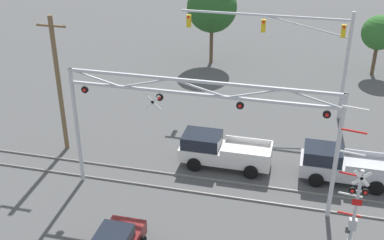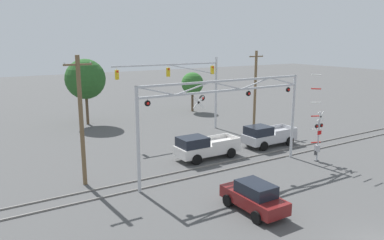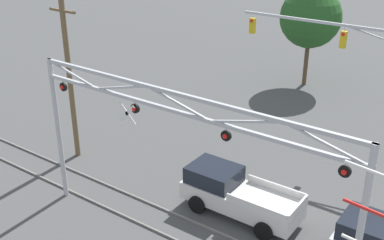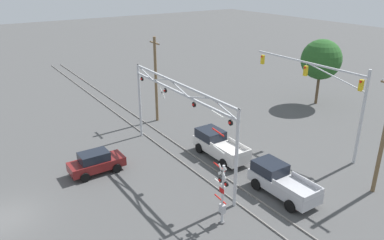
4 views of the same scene
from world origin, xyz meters
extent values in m
plane|color=#4C4C4C|center=(0.00, 0.00, 0.00)|extent=(200.00, 200.00, 0.00)
cube|color=gray|center=(0.00, 13.15, 0.05)|extent=(80.00, 0.08, 0.10)
cube|color=gray|center=(0.00, 14.59, 0.05)|extent=(80.00, 0.08, 0.10)
cylinder|color=#B7BABF|center=(-6.79, 12.87, 3.39)|extent=(0.22, 0.22, 6.79)
cylinder|color=#B7BABF|center=(6.79, 12.87, 3.39)|extent=(0.22, 0.22, 6.79)
cube|color=#B7BABF|center=(0.00, 12.87, 6.04)|extent=(13.80, 0.14, 0.14)
cube|color=#B7BABF|center=(0.00, 12.87, 6.72)|extent=(13.80, 0.14, 0.14)
cube|color=#B7BABF|center=(-5.43, 12.87, 6.38)|extent=(2.73, 0.08, 0.76)
cube|color=#B7BABF|center=(-2.72, 12.87, 6.38)|extent=(2.73, 0.08, 0.76)
cube|color=#B7BABF|center=(0.00, 12.87, 6.38)|extent=(2.73, 0.08, 0.76)
cube|color=#B7BABF|center=(2.72, 12.87, 6.38)|extent=(2.73, 0.08, 0.76)
cube|color=#B7BABF|center=(5.43, 12.87, 6.38)|extent=(2.73, 0.08, 0.76)
cylinder|color=black|center=(-6.08, 12.87, 5.68)|extent=(0.38, 0.10, 0.38)
sphere|color=red|center=(-6.08, 12.80, 5.68)|extent=(0.18, 0.18, 0.18)
cylinder|color=#B7BABF|center=(-6.08, 12.87, 5.92)|extent=(0.04, 0.04, 0.10)
cylinder|color=black|center=(-2.03, 12.87, 5.68)|extent=(0.38, 0.10, 0.38)
sphere|color=red|center=(-2.03, 12.80, 5.68)|extent=(0.18, 0.18, 0.18)
cylinder|color=#B7BABF|center=(-2.03, 12.87, 5.92)|extent=(0.04, 0.04, 0.10)
cylinder|color=black|center=(2.03, 12.87, 5.68)|extent=(0.38, 0.10, 0.38)
sphere|color=red|center=(2.03, 12.80, 5.68)|extent=(0.18, 0.18, 0.18)
cylinder|color=#B7BABF|center=(2.03, 12.87, 5.92)|extent=(0.04, 0.04, 0.10)
cylinder|color=black|center=(6.08, 12.87, 5.68)|extent=(0.38, 0.10, 0.38)
sphere|color=red|center=(6.08, 12.80, 5.68)|extent=(0.18, 0.18, 0.18)
cylinder|color=#B7BABF|center=(6.08, 12.87, 5.92)|extent=(0.04, 0.04, 0.10)
cube|color=white|center=(-2.38, 12.77, 5.42)|extent=(0.88, 0.03, 0.88)
cube|color=white|center=(-2.38, 12.77, 5.42)|extent=(0.88, 0.03, 0.88)
cylinder|color=black|center=(-2.38, 12.74, 5.42)|extent=(0.04, 0.04, 0.02)
cylinder|color=#B7BABF|center=(7.80, 11.05, 2.00)|extent=(0.16, 0.16, 4.00)
cylinder|color=#59595B|center=(7.80, 11.05, 0.05)|extent=(0.35, 0.35, 0.10)
cube|color=white|center=(7.80, 10.94, 3.65)|extent=(0.78, 0.03, 0.78)
cube|color=white|center=(7.80, 10.94, 3.65)|extent=(0.78, 0.03, 0.78)
cylinder|color=black|center=(7.80, 10.92, 3.65)|extent=(0.04, 0.04, 0.02)
cylinder|color=black|center=(7.52, 11.05, 2.90)|extent=(0.32, 0.09, 0.32)
sphere|color=red|center=(7.52, 10.99, 2.90)|extent=(0.16, 0.16, 0.16)
cylinder|color=black|center=(8.08, 11.05, 2.90)|extent=(0.32, 0.09, 0.32)
sphere|color=red|center=(8.08, 10.99, 2.90)|extent=(0.16, 0.16, 0.16)
cube|color=#B7BABF|center=(7.80, 11.05, 2.90)|extent=(0.64, 0.06, 0.06)
cube|color=red|center=(7.80, 10.95, 2.35)|extent=(0.44, 0.02, 0.32)
cube|color=#B2B2B7|center=(7.80, 11.05, 1.05)|extent=(0.36, 0.28, 0.56)
cylinder|color=red|center=(7.57, 11.05, 1.59)|extent=(1.08, 0.09, 0.19)
cylinder|color=white|center=(7.47, 11.05, 2.66)|extent=(1.08, 0.09, 0.19)
cylinder|color=red|center=(7.37, 11.05, 3.73)|extent=(1.08, 0.09, 0.19)
cylinder|color=white|center=(7.27, 11.05, 4.80)|extent=(1.08, 0.09, 0.19)
cylinder|color=red|center=(7.17, 11.05, 5.87)|extent=(1.08, 0.09, 0.19)
cylinder|color=white|center=(7.08, 11.05, 6.94)|extent=(1.08, 0.09, 0.19)
cube|color=#3F3F42|center=(7.65, 11.05, 0.70)|extent=(0.24, 0.12, 0.36)
cylinder|color=#B7BABF|center=(7.59, 24.69, 3.86)|extent=(0.24, 0.24, 7.72)
cube|color=#B7BABF|center=(1.78, 24.69, 7.12)|extent=(11.62, 0.14, 0.14)
cube|color=#B7BABF|center=(4.68, 24.69, 6.52)|extent=(5.83, 0.08, 1.28)
cylinder|color=#B7BABF|center=(-3.53, 24.69, 6.97)|extent=(0.04, 0.04, 0.30)
cube|color=gold|center=(-3.53, 24.69, 6.38)|extent=(0.30, 0.26, 0.87)
sphere|color=red|center=(-3.53, 24.53, 6.69)|extent=(0.18, 0.18, 0.18)
cylinder|color=#B7BABF|center=(1.78, 24.69, 6.97)|extent=(0.04, 0.04, 0.30)
cube|color=gold|center=(1.78, 24.69, 6.38)|extent=(0.30, 0.26, 0.87)
sphere|color=red|center=(1.78, 24.53, 6.69)|extent=(0.18, 0.18, 0.18)
cylinder|color=#B7BABF|center=(7.09, 24.69, 6.97)|extent=(0.04, 0.04, 0.30)
cube|color=gold|center=(7.09, 24.69, 6.38)|extent=(0.30, 0.26, 0.87)
sphere|color=red|center=(7.09, 24.53, 6.69)|extent=(0.18, 0.18, 0.18)
cube|color=silver|center=(0.83, 16.34, 0.81)|extent=(5.40, 1.97, 0.79)
cube|color=black|center=(-0.61, 16.34, 1.58)|extent=(2.22, 1.81, 0.76)
cube|color=silver|center=(2.04, 15.40, 1.38)|extent=(2.78, 0.08, 0.34)
cube|color=silver|center=(2.04, 17.29, 1.38)|extent=(2.78, 0.08, 0.34)
cube|color=silver|center=(3.48, 16.34, 1.38)|extent=(0.10, 1.89, 0.34)
cylinder|color=black|center=(-0.85, 15.34, 0.42)|extent=(0.84, 0.24, 0.84)
cylinder|color=black|center=(-0.85, 17.34, 0.42)|extent=(0.84, 0.24, 0.84)
cylinder|color=black|center=(2.50, 15.34, 0.42)|extent=(0.84, 0.24, 0.84)
cylinder|color=black|center=(2.50, 17.34, 0.42)|extent=(0.84, 0.24, 0.84)
cube|color=#B7B7BC|center=(7.73, 16.40, 0.81)|extent=(5.12, 1.97, 0.79)
cube|color=black|center=(6.37, 16.40, 1.58)|extent=(2.10, 1.81, 0.76)
cube|color=#B7B7BC|center=(8.88, 15.45, 1.38)|extent=(2.62, 0.08, 0.34)
cube|color=#B7B7BC|center=(8.88, 17.34, 1.38)|extent=(2.62, 0.08, 0.34)
cube|color=#B7B7BC|center=(10.24, 16.40, 1.38)|extent=(0.10, 1.89, 0.34)
cylinder|color=black|center=(6.14, 15.40, 0.42)|extent=(0.84, 0.24, 0.84)
cylinder|color=black|center=(6.14, 17.39, 0.42)|extent=(0.84, 0.24, 0.84)
cylinder|color=black|center=(9.32, 15.40, 0.42)|extent=(0.84, 0.24, 0.84)
cylinder|color=black|center=(9.32, 17.39, 0.42)|extent=(0.84, 0.24, 0.84)
cube|color=maroon|center=(-2.45, 6.93, 0.71)|extent=(1.71, 4.16, 0.70)
cube|color=black|center=(-2.45, 6.76, 1.40)|extent=(1.45, 2.16, 0.67)
cylinder|color=black|center=(-3.31, 8.17, 0.36)|extent=(0.24, 0.71, 0.71)
cylinder|color=black|center=(-1.58, 8.17, 0.36)|extent=(0.24, 0.71, 0.71)
cylinder|color=black|center=(-3.31, 5.68, 0.36)|extent=(0.24, 0.71, 0.71)
cylinder|color=black|center=(-1.58, 5.68, 0.36)|extent=(0.24, 0.71, 0.71)
cylinder|color=brown|center=(-9.37, 15.97, 4.30)|extent=(0.28, 0.28, 8.59)
cube|color=brown|center=(-9.37, 15.97, 7.99)|extent=(1.80, 0.12, 0.12)
cylinder|color=silver|center=(-10.19, 15.97, 8.09)|extent=(0.08, 0.08, 0.12)
cylinder|color=silver|center=(-8.55, 15.97, 8.09)|extent=(0.08, 0.08, 0.12)
cylinder|color=brown|center=(10.87, 22.10, 4.20)|extent=(0.28, 0.28, 8.40)
cylinder|color=silver|center=(10.05, 22.10, 7.90)|extent=(0.08, 0.08, 0.12)
cylinder|color=brown|center=(-3.77, 33.97, 1.81)|extent=(0.32, 0.32, 3.63)
sphere|color=#265623|center=(-3.77, 33.97, 5.20)|extent=(4.50, 4.50, 4.50)
camera|label=1|loc=(4.84, -8.05, 15.40)|focal=45.00mm
camera|label=2|loc=(-15.82, -7.93, 9.53)|focal=35.00mm
camera|label=3|loc=(9.48, 0.42, 12.79)|focal=45.00mm
camera|label=4|loc=(22.60, -1.04, 14.43)|focal=35.00mm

